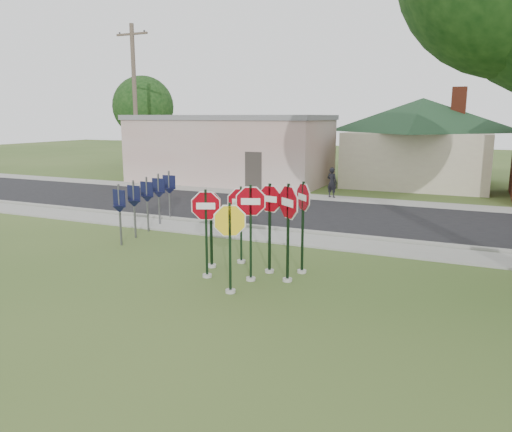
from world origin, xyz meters
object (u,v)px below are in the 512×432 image
at_px(stop_sign_yellow, 230,237).
at_px(stop_sign_left, 206,222).
at_px(stop_sign_center, 251,220).
at_px(utility_pole_near, 135,102).
at_px(pedestrian, 332,182).

relative_size(stop_sign_yellow, stop_sign_left, 0.94).
bearing_deg(stop_sign_yellow, stop_sign_center, 86.76).
height_order(stop_sign_left, utility_pole_near, utility_pole_near).
height_order(stop_sign_center, stop_sign_left, stop_sign_center).
xyz_separation_m(utility_pole_near, pedestrian, (12.65, -0.75, -4.14)).
height_order(stop_sign_yellow, pedestrian, stop_sign_yellow).
relative_size(stop_sign_left, utility_pole_near, 0.25).
xyz_separation_m(stop_sign_center, pedestrian, (-1.70, 13.45, -0.77)).
xyz_separation_m(stop_sign_left, pedestrian, (-0.55, 13.67, -0.66)).
height_order(stop_sign_center, pedestrian, stop_sign_center).
distance_m(stop_sign_center, utility_pole_near, 20.46).
relative_size(stop_sign_center, pedestrian, 1.68).
bearing_deg(stop_sign_yellow, stop_sign_left, 143.93).
bearing_deg(stop_sign_center, utility_pole_near, 135.31).
bearing_deg(utility_pole_near, stop_sign_yellow, -46.80).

